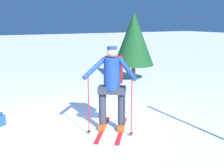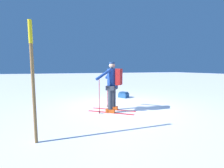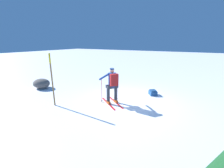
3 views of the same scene
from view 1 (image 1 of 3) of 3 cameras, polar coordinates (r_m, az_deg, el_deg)
The scene contains 3 objects.
ground_plane at distance 6.65m, azimuth -6.82°, elevation -7.55°, with size 80.00×80.00×0.00m, color white.
skier at distance 6.13m, azimuth 0.04°, elevation 0.26°, with size 1.56×1.33×1.68m.
pine_tree at distance 11.42m, azimuth 4.02°, elevation 8.21°, with size 1.47×1.47×2.45m.
Camera 1 is at (5.82, -2.37, 2.19)m, focal length 50.00 mm.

